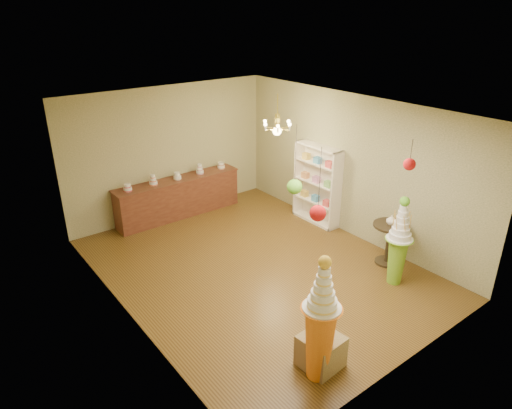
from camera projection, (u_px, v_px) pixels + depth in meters
floor at (256, 267)px, 8.68m from camera, size 6.50×6.50×0.00m
ceiling at (256, 110)px, 7.48m from camera, size 6.50×6.50×0.00m
wall_back at (170, 152)px, 10.44m from camera, size 5.00×0.04×3.00m
wall_front at (414, 273)px, 5.72m from camera, size 5.00×0.04×3.00m
wall_left at (122, 235)px, 6.68m from camera, size 0.04×6.50×3.00m
wall_right at (351, 167)px, 9.48m from camera, size 0.04×6.50×3.00m
pedestal_green at (398, 250)px, 7.97m from camera, size 0.57×0.57×1.67m
pedestal_orange at (320, 333)px, 5.88m from camera, size 0.64×0.64×1.84m
burlap_riser at (321, 351)px, 6.24m from camera, size 0.56×0.56×0.48m
sideboard at (179, 197)px, 10.65m from camera, size 3.04×0.54×1.16m
shelving_unit at (317, 184)px, 10.21m from camera, size 0.33×1.20×1.80m
round_table at (389, 238)px, 8.63m from camera, size 0.79×0.79×0.83m
vase at (391, 220)px, 8.48m from camera, size 0.24×0.24×0.19m
pom_red_left at (318, 213)px, 5.92m from camera, size 0.22×0.22×1.00m
pom_green_mid at (295, 187)px, 7.03m from camera, size 0.24×0.24×1.10m
pom_red_right at (409, 164)px, 6.01m from camera, size 0.16×0.16×0.42m
chandelier at (277, 129)px, 9.19m from camera, size 0.71×0.71×0.85m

